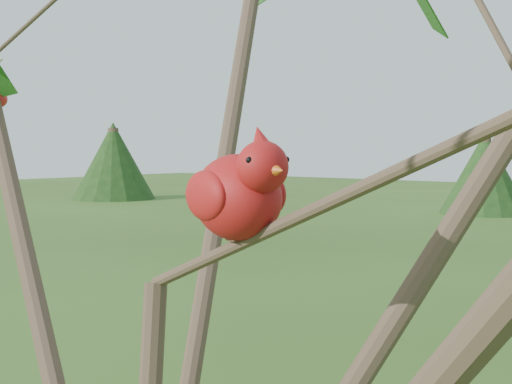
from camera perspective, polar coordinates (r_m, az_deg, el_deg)
crabapple_tree at (r=1.07m, az=-9.50°, el=1.17°), size 2.35×2.05×2.95m
cardinal at (r=1.06m, az=-1.14°, el=-0.07°), size 0.24×0.16×0.17m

